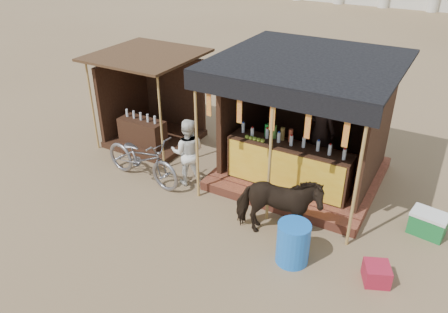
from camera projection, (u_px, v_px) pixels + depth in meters
ground at (180, 246)px, 7.91m from camera, size 120.00×120.00×0.00m
main_stall at (304, 137)px, 9.53m from camera, size 3.60×3.61×2.78m
secondary_stall at (149, 110)px, 11.34m from camera, size 2.40×2.40×2.38m
cow at (278, 206)px, 7.86m from camera, size 1.72×1.14×1.34m
motorbike at (142, 158)px, 9.66m from camera, size 2.19×0.98×1.11m
bystander at (188, 152)px, 9.46m from camera, size 0.93×0.86×1.54m
blue_barrel at (293, 243)px, 7.41m from camera, size 0.71×0.71×0.77m
red_crate at (376, 274)px, 7.08m from camera, size 0.53×0.54×0.33m
cooler at (428, 223)px, 8.13m from camera, size 0.70×0.53×0.46m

